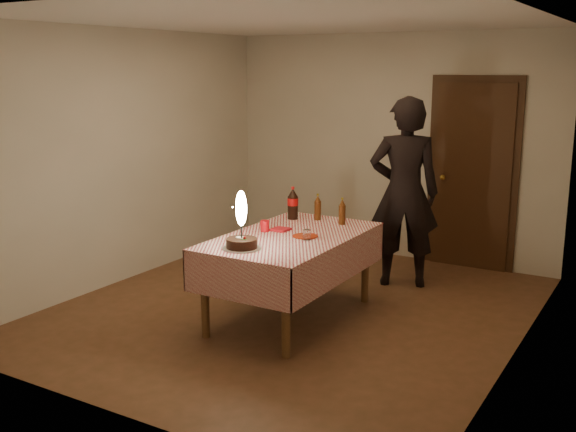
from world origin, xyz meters
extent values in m
cube|color=brown|center=(0.00, 0.00, 0.00)|extent=(4.00, 4.50, 0.01)
cube|color=beige|center=(0.00, 2.25, 1.30)|extent=(4.00, 0.04, 2.60)
cube|color=beige|center=(0.00, -2.25, 1.30)|extent=(4.00, 0.04, 2.60)
cube|color=beige|center=(-2.00, 0.00, 1.30)|extent=(0.04, 4.50, 2.60)
cube|color=beige|center=(2.00, 0.00, 1.30)|extent=(0.04, 4.50, 2.60)
cube|color=silver|center=(0.00, 0.00, 2.60)|extent=(4.00, 4.50, 0.04)
cube|color=#472814|center=(1.00, 2.22, 1.02)|extent=(0.85, 0.05, 2.05)
sphere|color=#B28C33|center=(0.68, 2.17, 1.00)|extent=(0.06, 0.06, 0.06)
cube|color=brown|center=(0.09, -0.19, 0.74)|extent=(0.90, 1.60, 0.04)
cylinder|color=brown|center=(-0.30, -0.93, 0.36)|extent=(0.07, 0.07, 0.72)
cylinder|color=brown|center=(0.48, -0.93, 0.36)|extent=(0.07, 0.07, 0.72)
cylinder|color=brown|center=(-0.30, 0.55, 0.36)|extent=(0.07, 0.07, 0.72)
cylinder|color=brown|center=(0.48, 0.55, 0.36)|extent=(0.07, 0.07, 0.72)
cube|color=white|center=(0.09, -0.19, 0.76)|extent=(1.02, 1.72, 0.01)
cube|color=white|center=(0.09, -1.05, 0.59)|extent=(1.02, 0.01, 0.34)
cube|color=white|center=(0.09, 0.66, 0.59)|extent=(1.02, 0.01, 0.34)
cube|color=white|center=(-0.41, -0.19, 0.59)|extent=(0.01, 1.72, 0.34)
cube|color=white|center=(0.60, -0.19, 0.59)|extent=(0.01, 1.72, 0.34)
cylinder|color=white|center=(-0.03, -0.78, 0.77)|extent=(0.32, 0.32, 0.01)
cylinder|color=black|center=(-0.03, -0.78, 0.81)|extent=(0.25, 0.25, 0.08)
cylinder|color=white|center=(-0.05, -0.76, 0.85)|extent=(0.07, 0.07, 0.00)
sphere|color=red|center=(0.01, -0.79, 0.86)|extent=(0.02, 0.02, 0.02)
cube|color=#19721E|center=(0.02, -0.80, 0.85)|extent=(0.02, 0.01, 0.00)
cube|color=#19721E|center=(0.00, -0.80, 0.85)|extent=(0.01, 0.02, 0.00)
cylinder|color=#262628|center=(-0.03, -0.78, 0.91)|extent=(0.01, 0.01, 0.12)
ellipsoid|color=#FFF2BF|center=(-0.03, -0.78, 1.10)|extent=(0.09, 0.09, 0.29)
sphere|color=white|center=(-0.03, -0.78, 0.99)|extent=(0.04, 0.04, 0.04)
cylinder|color=#A7260B|center=(0.22, -0.17, 0.77)|extent=(0.22, 0.22, 0.01)
cylinder|color=#B80C13|center=(-0.18, -0.19, 0.82)|extent=(0.08, 0.08, 0.10)
cylinder|color=silver|center=(0.30, -0.27, 0.81)|extent=(0.07, 0.07, 0.09)
cube|color=#B1141D|center=(-0.07, -0.09, 0.78)|extent=(0.15, 0.15, 0.02)
cylinder|color=black|center=(-0.22, 0.37, 0.88)|extent=(0.10, 0.10, 0.22)
cylinder|color=red|center=(-0.22, 0.37, 0.94)|extent=(0.10, 0.10, 0.07)
cone|color=black|center=(-0.22, 0.37, 1.03)|extent=(0.10, 0.10, 0.08)
cylinder|color=red|center=(-0.22, 0.37, 1.07)|extent=(0.03, 0.03, 0.02)
cylinder|color=#53290E|center=(0.01, 0.47, 0.86)|extent=(0.06, 0.06, 0.18)
cone|color=#53290E|center=(0.01, 0.47, 0.98)|extent=(0.06, 0.06, 0.06)
cylinder|color=olive|center=(0.01, 0.47, 1.01)|extent=(0.02, 0.02, 0.02)
cylinder|color=#53290E|center=(0.30, 0.41, 0.86)|extent=(0.06, 0.06, 0.18)
cone|color=#53290E|center=(0.30, 0.41, 0.98)|extent=(0.06, 0.06, 0.06)
cylinder|color=olive|center=(0.30, 0.41, 1.01)|extent=(0.02, 0.02, 0.02)
imported|color=black|center=(0.59, 1.23, 0.97)|extent=(0.83, 0.71, 1.93)
cube|color=black|center=(0.53, 1.35, 1.65)|extent=(0.16, 0.13, 0.10)
cylinder|color=black|center=(0.50, 1.42, 1.65)|extent=(0.10, 0.10, 0.08)
camera|label=1|loc=(2.98, -5.13, 2.20)|focal=42.00mm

